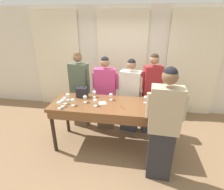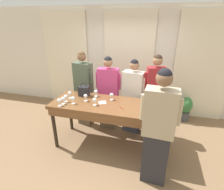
{
  "view_description": "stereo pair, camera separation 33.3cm",
  "coord_description": "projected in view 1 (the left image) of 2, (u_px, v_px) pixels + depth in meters",
  "views": [
    {
      "loc": [
        0.48,
        -2.95,
        2.42
      ],
      "look_at": [
        0.0,
        0.08,
        1.11
      ],
      "focal_mm": 28.0,
      "sensor_mm": 36.0,
      "label": 1
    },
    {
      "loc": [
        0.8,
        -2.88,
        2.42
      ],
      "look_at": [
        0.0,
        0.08,
        1.11
      ],
      "focal_mm": 28.0,
      "sensor_mm": 36.0,
      "label": 2
    }
  ],
  "objects": [
    {
      "name": "wine_glass_back_mid",
      "position": [
        59.0,
        103.0,
        3.12
      ],
      "size": [
        0.08,
        0.08,
        0.14
      ],
      "color": "white",
      "rests_on": "tasting_bar"
    },
    {
      "name": "host_pouring",
      "position": [
        163.0,
        127.0,
        2.6
      ],
      "size": [
        0.56,
        0.27,
        1.88
      ],
      "color": "#28282D",
      "rests_on": "ground_plane"
    },
    {
      "name": "napkin",
      "position": [
        102.0,
        103.0,
        3.36
      ],
      "size": [
        0.18,
        0.18,
        0.0
      ],
      "color": "white",
      "rests_on": "tasting_bar"
    },
    {
      "name": "guest_striped_shirt",
      "position": [
        151.0,
        94.0,
        3.81
      ],
      "size": [
        0.48,
        0.3,
        1.83
      ],
      "color": "#383D51",
      "rests_on": "ground_plane"
    },
    {
      "name": "wine_glass_by_bottle",
      "position": [
        85.0,
        97.0,
        3.36
      ],
      "size": [
        0.08,
        0.08,
        0.14
      ],
      "color": "white",
      "rests_on": "tasting_bar"
    },
    {
      "name": "wine_glass_by_handbag",
      "position": [
        65.0,
        99.0,
        3.29
      ],
      "size": [
        0.08,
        0.08,
        0.14
      ],
      "color": "white",
      "rests_on": "tasting_bar"
    },
    {
      "name": "handbag",
      "position": [
        82.0,
        92.0,
        3.59
      ],
      "size": [
        0.21,
        0.15,
        0.28
      ],
      "color": "#232328",
      "rests_on": "tasting_bar"
    },
    {
      "name": "ground_plane",
      "position": [
        111.0,
        145.0,
        3.7
      ],
      "size": [
        18.0,
        18.0,
        0.0
      ],
      "primitive_type": "plane",
      "color": "#846647"
    },
    {
      "name": "wine_glass_back_left",
      "position": [
        62.0,
        101.0,
        3.19
      ],
      "size": [
        0.08,
        0.08,
        0.14
      ],
      "color": "white",
      "rests_on": "tasting_bar"
    },
    {
      "name": "potted_plant",
      "position": [
        179.0,
        104.0,
        4.68
      ],
      "size": [
        0.3,
        0.3,
        0.65
      ],
      "color": "#4C4C51",
      "rests_on": "ground_plane"
    },
    {
      "name": "curtain_panel_left",
      "position": [
        58.0,
        61.0,
        5.04
      ],
      "size": [
        1.33,
        0.03,
        2.69
      ],
      "color": "#EFE5C6",
      "rests_on": "ground_plane"
    },
    {
      "name": "wine_glass_center_mid",
      "position": [
        165.0,
        104.0,
        3.07
      ],
      "size": [
        0.08,
        0.08,
        0.14
      ],
      "color": "white",
      "rests_on": "tasting_bar"
    },
    {
      "name": "guest_olive_jacket",
      "position": [
        80.0,
        90.0,
        4.05
      ],
      "size": [
        0.53,
        0.3,
        1.82
      ],
      "color": "brown",
      "rests_on": "ground_plane"
    },
    {
      "name": "guest_pink_top",
      "position": [
        105.0,
        94.0,
        3.98
      ],
      "size": [
        0.57,
        0.22,
        1.73
      ],
      "color": "brown",
      "rests_on": "ground_plane"
    },
    {
      "name": "wine_glass_center_left",
      "position": [
        68.0,
        95.0,
        3.45
      ],
      "size": [
        0.08,
        0.08,
        0.14
      ],
      "color": "white",
      "rests_on": "tasting_bar"
    },
    {
      "name": "wine_glass_front_right",
      "position": [
        94.0,
        93.0,
        3.58
      ],
      "size": [
        0.08,
        0.08,
        0.14
      ],
      "color": "white",
      "rests_on": "tasting_bar"
    },
    {
      "name": "wine_glass_back_right",
      "position": [
        146.0,
        98.0,
        3.34
      ],
      "size": [
        0.08,
        0.08,
        0.14
      ],
      "color": "white",
      "rests_on": "tasting_bar"
    },
    {
      "name": "pen",
      "position": [
        123.0,
        107.0,
        3.18
      ],
      "size": [
        0.1,
        0.11,
        0.01
      ],
      "color": "maroon",
      "rests_on": "tasting_bar"
    },
    {
      "name": "wine_bottle",
      "position": [
        159.0,
        102.0,
        3.11
      ],
      "size": [
        0.07,
        0.07,
        0.34
      ],
      "color": "black",
      "rests_on": "tasting_bar"
    },
    {
      "name": "wine_glass_front_left",
      "position": [
        73.0,
        101.0,
        3.22
      ],
      "size": [
        0.08,
        0.08,
        0.14
      ],
      "color": "white",
      "rests_on": "tasting_bar"
    },
    {
      "name": "curtain_panel_center",
      "position": [
        122.0,
        64.0,
        4.77
      ],
      "size": [
        1.33,
        0.03,
        2.69
      ],
      "color": "#EFE5C6",
      "rests_on": "ground_plane"
    },
    {
      "name": "wine_glass_center_right",
      "position": [
        160.0,
        99.0,
        3.28
      ],
      "size": [
        0.08,
        0.08,
        0.14
      ],
      "color": "white",
      "rests_on": "tasting_bar"
    },
    {
      "name": "tasting_bar",
      "position": [
        111.0,
        109.0,
        3.34
      ],
      "size": [
        2.31,
        0.82,
        0.96
      ],
      "color": "brown",
      "rests_on": "ground_plane"
    },
    {
      "name": "wine_glass_near_host",
      "position": [
        111.0,
        95.0,
        3.46
      ],
      "size": [
        0.08,
        0.08,
        0.14
      ],
      "color": "white",
      "rests_on": "tasting_bar"
    },
    {
      "name": "guest_cream_sweater",
      "position": [
        130.0,
        96.0,
        3.91
      ],
      "size": [
        0.56,
        0.33,
        1.7
      ],
      "color": "#383D51",
      "rests_on": "ground_plane"
    },
    {
      "name": "wine_glass_front_mid",
      "position": [
        95.0,
        101.0,
        3.21
      ],
      "size": [
        0.08,
        0.08,
        0.14
      ],
      "color": "white",
      "rests_on": "tasting_bar"
    },
    {
      "name": "wall_back",
      "position": [
        122.0,
        61.0,
        4.81
      ],
      "size": [
        12.0,
        0.06,
        2.8
      ],
      "color": "silver",
      "rests_on": "ground_plane"
    },
    {
      "name": "curtain_panel_right",
      "position": [
        193.0,
        66.0,
        4.51
      ],
      "size": [
        1.33,
        0.03,
        2.69
      ],
      "color": "#EFE5C6",
      "rests_on": "ground_plane"
    }
  ]
}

